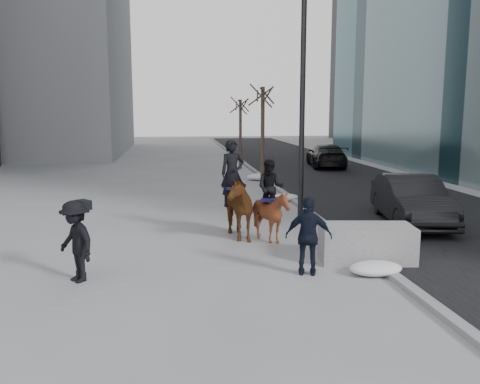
{
  "coord_description": "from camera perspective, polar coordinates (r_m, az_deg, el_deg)",
  "views": [
    {
      "loc": [
        -1.68,
        -11.89,
        3.63
      ],
      "look_at": [
        0.0,
        1.2,
        1.5
      ],
      "focal_mm": 38.0,
      "sensor_mm": 36.0,
      "label": 1
    }
  ],
  "objects": [
    {
      "name": "tree_near",
      "position": [
        23.85,
        2.55,
        6.71
      ],
      "size": [
        1.2,
        1.2,
        5.23
      ],
      "primitive_type": null,
      "color": "#33261E",
      "rests_on": "ground"
    },
    {
      "name": "curb",
      "position": [
        22.66,
        4.69,
        0.07
      ],
      "size": [
        0.25,
        90.0,
        0.12
      ],
      "primitive_type": "cube",
      "color": "gray",
      "rests_on": "ground"
    },
    {
      "name": "car_near",
      "position": [
        17.26,
        18.69,
        -0.82
      ],
      "size": [
        2.43,
        4.95,
        1.56
      ],
      "primitive_type": "imported",
      "rotation": [
        0.0,
        0.0,
        -0.17
      ],
      "color": "black",
      "rests_on": "ground"
    },
    {
      "name": "mounted_left",
      "position": [
        14.52,
        -0.8,
        -1.1
      ],
      "size": [
        1.4,
        2.32,
        2.8
      ],
      "color": "#4B2E0F",
      "rests_on": "ground"
    },
    {
      "name": "mounted_right",
      "position": [
        14.07,
        3.49,
        -1.95
      ],
      "size": [
        1.6,
        1.69,
        2.29
      ],
      "color": "#511D10",
      "rests_on": "ground"
    },
    {
      "name": "lamppost",
      "position": [
        17.45,
        7.1,
        13.58
      ],
      "size": [
        0.25,
        0.8,
        9.09
      ],
      "color": "black",
      "rests_on": "ground"
    },
    {
      "name": "road",
      "position": [
        23.82,
        14.14,
        0.13
      ],
      "size": [
        8.0,
        90.0,
        0.01
      ],
      "primitive_type": "cube",
      "color": "black",
      "rests_on": "ground"
    },
    {
      "name": "tree_far",
      "position": [
        31.84,
        0.05,
        6.92
      ],
      "size": [
        1.2,
        1.2,
        4.76
      ],
      "primitive_type": null,
      "color": "#382821",
      "rests_on": "ground"
    },
    {
      "name": "camera_crew",
      "position": [
        11.36,
        -17.96,
        -5.26
      ],
      "size": [
        1.22,
        1.29,
        1.75
      ],
      "color": "black",
      "rests_on": "ground"
    },
    {
      "name": "planter",
      "position": [
        12.74,
        14.01,
        -5.6
      ],
      "size": [
        2.34,
        1.39,
        0.88
      ],
      "primitive_type": "cube",
      "rotation": [
        0.0,
        0.0,
        -0.13
      ],
      "color": "#969699",
      "rests_on": "ground"
    },
    {
      "name": "snow_piles",
      "position": [
        20.56,
        5.09,
        -0.59
      ],
      "size": [
        1.36,
        16.5,
        0.35
      ],
      "color": "silver",
      "rests_on": "ground"
    },
    {
      "name": "car_far",
      "position": [
        33.23,
        9.66,
        4.06
      ],
      "size": [
        2.78,
        5.39,
        1.5
      ],
      "primitive_type": "imported",
      "rotation": [
        0.0,
        0.0,
        3.0
      ],
      "color": "black",
      "rests_on": "ground"
    },
    {
      "name": "ground",
      "position": [
        12.54,
        0.71,
        -7.65
      ],
      "size": [
        120.0,
        120.0,
        0.0
      ],
      "primitive_type": "plane",
      "color": "gray",
      "rests_on": "ground"
    },
    {
      "name": "feeder",
      "position": [
        11.34,
        7.72,
        -4.96
      ],
      "size": [
        1.11,
        0.99,
        1.75
      ],
      "color": "black",
      "rests_on": "ground"
    }
  ]
}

